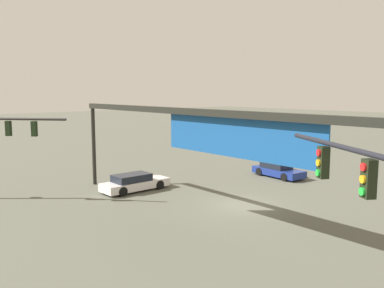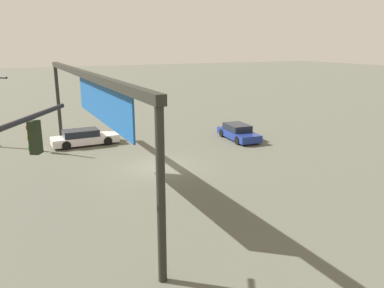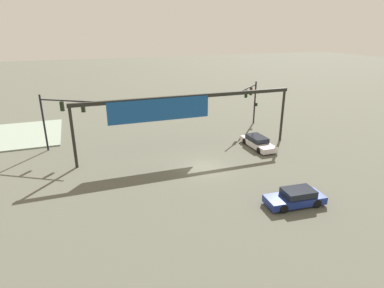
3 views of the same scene
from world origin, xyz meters
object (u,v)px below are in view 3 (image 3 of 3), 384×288
Objects in this scene: sedan_car_approaching at (296,198)px; sedan_car_waiting_far at (258,142)px; traffic_signal_opposite_side at (252,97)px; traffic_signal_near_corner at (60,112)px.

sedan_car_waiting_far is at bearing -103.21° from sedan_car_approaching.
traffic_signal_near_corner is at bearing -36.19° from traffic_signal_opposite_side.
traffic_signal_near_corner is at bearing -42.57° from sedan_car_approaching.
sedan_car_waiting_far is (-19.69, 5.86, -3.67)m from traffic_signal_near_corner.
traffic_signal_near_corner is at bearing -106.82° from sedan_car_waiting_far.
traffic_signal_near_corner is 1.33× the size of sedan_car_approaching.
traffic_signal_near_corner is 1.22× the size of sedan_car_waiting_far.
traffic_signal_near_corner reaches higher than sedan_car_approaching.
traffic_signal_near_corner reaches higher than traffic_signal_opposite_side.
traffic_signal_opposite_side is 1.26× the size of sedan_car_approaching.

